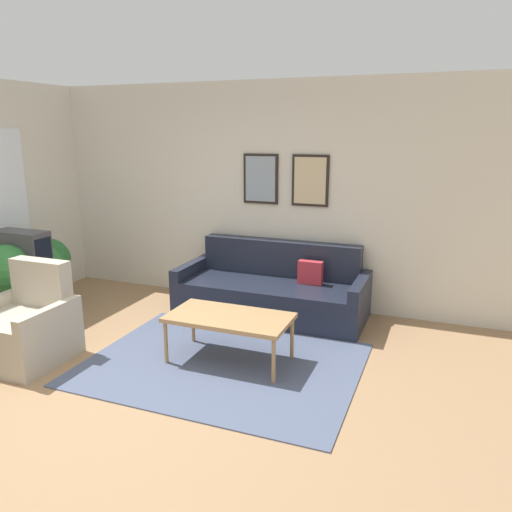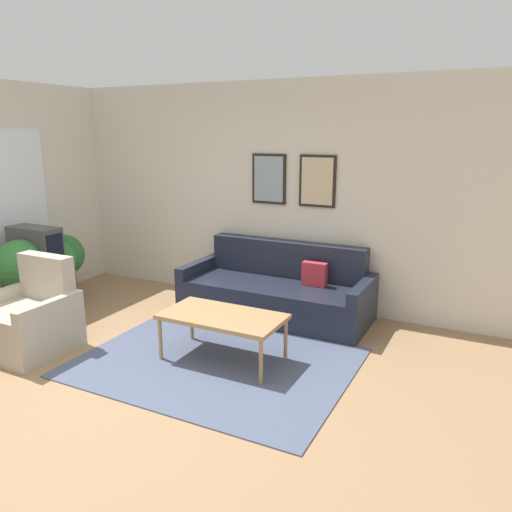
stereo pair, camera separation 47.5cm
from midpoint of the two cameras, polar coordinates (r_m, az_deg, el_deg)
ground_plane at (r=4.47m, az=-13.16°, el=-14.50°), size 16.00×16.00×0.00m
area_rug at (r=4.77m, az=-1.75°, el=-12.09°), size 2.48×1.89×0.01m
wall_back at (r=6.26m, az=2.11°, el=7.11°), size 8.00×0.09×2.70m
couch at (r=5.87m, az=4.78°, el=-4.11°), size 2.19×0.90×0.83m
coffee_table at (r=4.67m, az=-0.92°, el=-7.18°), size 1.14×0.61×0.46m
tv_stand at (r=6.44m, az=-21.52°, el=-3.72°), size 0.68×0.51×0.51m
tv at (r=6.31m, az=-21.93°, el=0.75°), size 0.65×0.28×0.52m
armchair at (r=5.31m, az=-22.19°, el=-6.90°), size 0.80×0.76×0.91m
potted_plant_tall at (r=6.20m, az=-23.34°, el=-1.22°), size 0.59×0.59×0.92m
potted_plant_by_window at (r=6.70m, az=-19.26°, el=-0.34°), size 0.52×0.52×0.85m
potted_plant_small at (r=6.49m, az=-20.29°, el=-0.79°), size 0.55×0.55×0.84m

